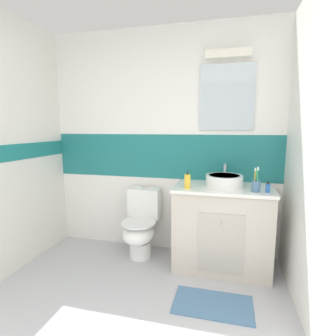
{
  "coord_description": "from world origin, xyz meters",
  "views": [
    {
      "loc": [
        0.74,
        -0.4,
        1.43
      ],
      "look_at": [
        0.21,
        1.78,
        1.07
      ],
      "focal_mm": 27.35,
      "sensor_mm": 36.0,
      "label": 1
    }
  ],
  "objects_px": {
    "toilet": "(141,225)",
    "toothbrush_cup": "(256,186)",
    "sink_basin": "(224,180)",
    "soap_dispenser": "(187,181)",
    "perfume_flask_small": "(268,187)"
  },
  "relations": [
    {
      "from": "toilet",
      "to": "toothbrush_cup",
      "type": "height_order",
      "value": "toothbrush_cup"
    },
    {
      "from": "sink_basin",
      "to": "toothbrush_cup",
      "type": "height_order",
      "value": "toothbrush_cup"
    },
    {
      "from": "soap_dispenser",
      "to": "perfume_flask_small",
      "type": "xyz_separation_m",
      "value": [
        0.73,
        0.01,
        -0.02
      ]
    },
    {
      "from": "sink_basin",
      "to": "perfume_flask_small",
      "type": "distance_m",
      "value": 0.42
    },
    {
      "from": "toothbrush_cup",
      "to": "perfume_flask_small",
      "type": "distance_m",
      "value": 0.1
    },
    {
      "from": "toilet",
      "to": "soap_dispenser",
      "type": "xyz_separation_m",
      "value": [
        0.55,
        -0.19,
        0.57
      ]
    },
    {
      "from": "toothbrush_cup",
      "to": "perfume_flask_small",
      "type": "relative_size",
      "value": 2.3
    },
    {
      "from": "toothbrush_cup",
      "to": "perfume_flask_small",
      "type": "bearing_deg",
      "value": -3.58
    },
    {
      "from": "soap_dispenser",
      "to": "perfume_flask_small",
      "type": "relative_size",
      "value": 1.77
    },
    {
      "from": "toilet",
      "to": "soap_dispenser",
      "type": "relative_size",
      "value": 4.3
    },
    {
      "from": "soap_dispenser",
      "to": "sink_basin",
      "type": "bearing_deg",
      "value": 28.3
    },
    {
      "from": "sink_basin",
      "to": "toothbrush_cup",
      "type": "bearing_deg",
      "value": -30.44
    },
    {
      "from": "toothbrush_cup",
      "to": "sink_basin",
      "type": "bearing_deg",
      "value": 149.56
    },
    {
      "from": "toothbrush_cup",
      "to": "soap_dispenser",
      "type": "distance_m",
      "value": 0.63
    },
    {
      "from": "toothbrush_cup",
      "to": "soap_dispenser",
      "type": "bearing_deg",
      "value": -178.61
    }
  ]
}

